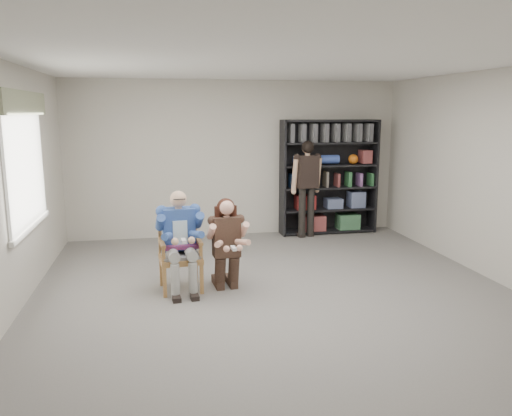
{
  "coord_description": "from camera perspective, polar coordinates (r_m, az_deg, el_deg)",
  "views": [
    {
      "loc": [
        -1.39,
        -5.44,
        2.24
      ],
      "look_at": [
        -0.2,
        0.6,
        1.05
      ],
      "focal_mm": 35.0,
      "sensor_mm": 36.0,
      "label": 1
    }
  ],
  "objects": [
    {
      "name": "room_shell",
      "position": [
        5.68,
        3.15,
        2.41
      ],
      "size": [
        6.0,
        7.0,
        2.8
      ],
      "primitive_type": null,
      "color": "beige",
      "rests_on": "ground"
    },
    {
      "name": "kneeling_woman",
      "position": [
        6.3,
        -3.33,
        -4.26
      ],
      "size": [
        0.56,
        0.83,
        1.18
      ],
      "primitive_type": null,
      "rotation": [
        0.0,
        0.0,
        0.08
      ],
      "color": "#332319",
      "rests_on": "floor"
    },
    {
      "name": "standing_man",
      "position": [
        8.99,
        5.82,
        2.11
      ],
      "size": [
        0.59,
        0.41,
        1.74
      ],
      "primitive_type": null,
      "rotation": [
        0.0,
        0.0,
        0.22
      ],
      "color": "black",
      "rests_on": "floor"
    },
    {
      "name": "window_left",
      "position": [
        6.66,
        -24.72,
        4.68
      ],
      "size": [
        0.16,
        2.0,
        1.75
      ],
      "primitive_type": null,
      "color": "silver",
      "rests_on": "room_shell"
    },
    {
      "name": "armchair",
      "position": [
        6.4,
        -8.64,
        -5.02
      ],
      "size": [
        0.62,
        0.6,
        0.99
      ],
      "primitive_type": null,
      "rotation": [
        0.0,
        0.0,
        0.08
      ],
      "color": "olive",
      "rests_on": "floor"
    },
    {
      "name": "seated_man",
      "position": [
        6.36,
        -8.68,
        -3.73
      ],
      "size": [
        0.62,
        0.82,
        1.29
      ],
      "primitive_type": null,
      "rotation": [
        0.0,
        0.0,
        0.08
      ],
      "color": "#2A3C92",
      "rests_on": "floor"
    },
    {
      "name": "bookshelf",
      "position": [
        9.33,
        8.32,
        3.5
      ],
      "size": [
        1.8,
        0.38,
        2.1
      ],
      "primitive_type": null,
      "color": "black",
      "rests_on": "floor"
    },
    {
      "name": "floor",
      "position": [
        6.05,
        3.01,
        -10.82
      ],
      "size": [
        6.0,
        7.0,
        0.01
      ],
      "primitive_type": "cube",
      "color": "slate",
      "rests_on": "ground"
    }
  ]
}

